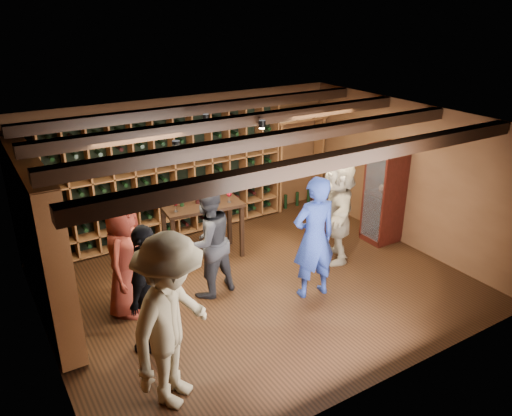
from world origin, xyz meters
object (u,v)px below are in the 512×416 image
man_blue_shirt (314,238)px  guest_woman_black (149,288)px  guest_khaki (172,322)px  display_cabinet (384,196)px  guest_red_floral (125,257)px  guest_beige (338,210)px  man_grey_suit (208,241)px  tasting_table (202,211)px

man_blue_shirt → guest_woman_black: (-2.43, 0.08, -0.08)m
guest_khaki → display_cabinet: bearing=-18.0°
man_blue_shirt → guest_khaki: 2.70m
man_blue_shirt → guest_red_floral: (-2.44, 0.97, -0.07)m
display_cabinet → guest_red_floral: 4.60m
display_cabinet → guest_beige: bearing=-174.8°
display_cabinet → guest_khaki: bearing=-160.1°
man_grey_suit → man_blue_shirt: bearing=136.0°
man_blue_shirt → man_grey_suit: size_ratio=1.08×
man_blue_shirt → man_grey_suit: 1.52m
display_cabinet → man_grey_suit: display_cabinet is taller
man_grey_suit → guest_red_floral: 1.17m
guest_woman_black → tasting_table: (1.58, 1.80, 0.01)m
display_cabinet → man_blue_shirt: bearing=-159.9°
display_cabinet → guest_beige: 1.14m
man_grey_suit → tasting_table: bearing=-123.3°
man_grey_suit → guest_khaki: (-1.26, -1.73, 0.14)m
man_blue_shirt → man_grey_suit: (-1.28, 0.82, -0.07)m
guest_beige → tasting_table: (-1.87, 1.19, -0.03)m
guest_beige → man_blue_shirt: bearing=-24.6°
guest_red_floral → guest_khaki: guest_khaki is taller
guest_red_floral → tasting_table: bearing=-22.4°
man_blue_shirt → tasting_table: bearing=-58.0°
man_grey_suit → guest_khaki: guest_khaki is taller
guest_red_floral → tasting_table: size_ratio=1.27×
guest_khaki → guest_woman_black: bearing=45.9°
man_grey_suit → guest_red_floral: bearing=-18.9°
man_blue_shirt → man_grey_suit: man_blue_shirt is taller
display_cabinet → guest_red_floral: display_cabinet is taller
guest_khaki → tasting_table: 3.27m
guest_woman_black → man_blue_shirt: bearing=129.0°
guest_khaki → tasting_table: bearing=20.9°
guest_woman_black → guest_khaki: bearing=34.7°
guest_khaki → guest_beige: size_ratio=1.13×
display_cabinet → tasting_table: display_cabinet is taller
guest_red_floral → guest_beige: (3.46, -0.28, 0.02)m
display_cabinet → man_blue_shirt: 2.30m
guest_red_floral → guest_khaki: bearing=-145.1°
guest_beige → man_grey_suit: bearing=-61.8°
man_grey_suit → guest_woman_black: bearing=21.1°
display_cabinet → tasting_table: 3.20m
guest_red_floral → man_grey_suit: bearing=-59.6°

